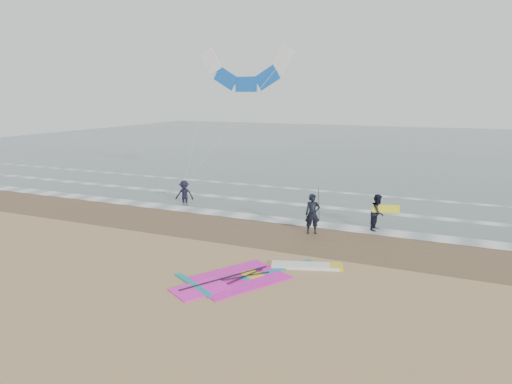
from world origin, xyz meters
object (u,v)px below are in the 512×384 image
at_px(person_standing, 312,214).
at_px(person_wading, 184,189).
at_px(person_walking, 378,212).
at_px(surf_kite, 246,73).
at_px(windsurf_rig, 258,275).

height_order(person_standing, person_wading, person_standing).
xyz_separation_m(person_walking, surf_kite, (-9.21, 4.34, 7.08)).
bearing_deg(windsurf_rig, person_standing, 87.31).
height_order(person_standing, person_walking, person_standing).
bearing_deg(person_wading, surf_kite, 34.41).
relative_size(windsurf_rig, person_wading, 3.19).
xyz_separation_m(windsurf_rig, person_walking, (3.08, 7.84, 0.88)).
relative_size(windsurf_rig, surf_kite, 0.68).
bearing_deg(person_standing, windsurf_rig, -117.68).
bearing_deg(person_standing, person_walking, 8.64).
distance_m(windsurf_rig, person_standing, 6.06).
relative_size(person_walking, surf_kite, 0.22).
bearing_deg(surf_kite, person_wading, -129.86).
bearing_deg(windsurf_rig, surf_kite, 116.74).
bearing_deg(person_wading, windsurf_rig, -60.85).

